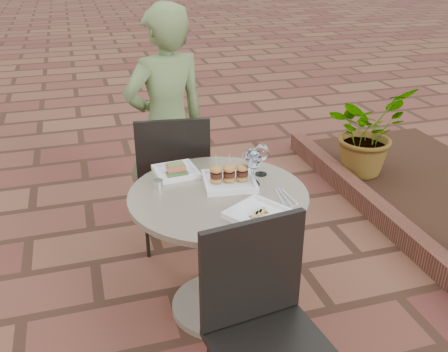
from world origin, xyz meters
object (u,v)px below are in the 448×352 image
object	(u,v)px
plate_salmon	(176,171)
plate_tuna	(259,214)
cafe_table	(218,235)
diner	(167,126)
plate_sliders	(229,177)
chair_near	(264,318)
chair_far	(173,172)

from	to	relation	value
plate_salmon	plate_tuna	bearing A→B (deg)	-64.33
cafe_table	plate_tuna	size ratio (longest dim) A/B	2.68
diner	plate_sliders	world-z (taller)	diner
plate_tuna	plate_salmon	bearing A→B (deg)	115.67
cafe_table	plate_tuna	xyz separation A→B (m)	(0.11, -0.28, 0.26)
cafe_table	chair_near	bearing A→B (deg)	-91.91
plate_tuna	diner	bearing A→B (deg)	99.38
chair_near	diner	xyz separation A→B (m)	(-0.06, 1.62, 0.22)
cafe_table	diner	xyz separation A→B (m)	(-0.08, 0.90, 0.29)
cafe_table	chair_far	bearing A→B (deg)	98.26
diner	chair_near	bearing A→B (deg)	76.64
chair_near	plate_salmon	size ratio (longest dim) A/B	3.94
chair_far	plate_sliders	bearing A→B (deg)	114.23
plate_salmon	chair_far	bearing A→B (deg)	81.74
chair_far	plate_salmon	world-z (taller)	chair_far
chair_near	plate_tuna	size ratio (longest dim) A/B	2.77
plate_sliders	plate_salmon	bearing A→B (deg)	140.42
plate_tuna	chair_near	bearing A→B (deg)	-107.17
chair_far	chair_near	distance (m)	1.40
diner	plate_sliders	bearing A→B (deg)	85.92
plate_sliders	chair_far	bearing A→B (deg)	106.80
chair_near	plate_tuna	world-z (taller)	chair_near
plate_tuna	chair_far	bearing A→B (deg)	102.36
plate_sliders	plate_tuna	world-z (taller)	plate_sliders
diner	plate_salmon	size ratio (longest dim) A/B	6.54
chair_near	plate_sliders	xyz separation A→B (m)	(0.11, 0.80, 0.22)
chair_near	cafe_table	bearing A→B (deg)	80.71
plate_tuna	plate_sliders	bearing A→B (deg)	94.70
diner	plate_salmon	xyz separation A→B (m)	(-0.07, -0.63, -0.03)
cafe_table	diner	world-z (taller)	diner
cafe_table	plate_tuna	bearing A→B (deg)	-68.28
chair_near	plate_sliders	bearing A→B (deg)	75.07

